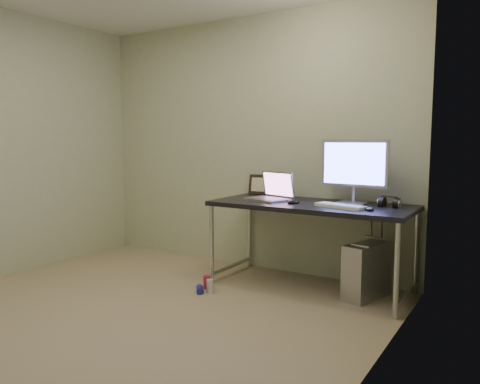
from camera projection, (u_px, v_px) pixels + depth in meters
name	position (u px, v px, depth m)	size (l,w,h in m)	color
floor	(122.00, 319.00, 3.39)	(3.50, 3.50, 0.00)	tan
wall_back	(247.00, 144.00, 4.72)	(3.50, 0.02, 2.50)	beige
wall_right	(366.00, 148.00, 2.33)	(0.02, 3.50, 2.50)	beige
desk	(311.00, 212.00, 4.02)	(1.70, 0.75, 0.75)	black
tower_computer	(366.00, 271.00, 3.81)	(0.30, 0.47, 0.48)	#AAAAAE
cable_a	(372.00, 242.00, 4.09)	(0.01, 0.01, 0.70)	black
cable_b	(382.00, 246.00, 4.03)	(0.01, 0.01, 0.72)	black
can_red	(207.00, 282.00, 4.06)	(0.06, 0.06, 0.12)	#D12649
can_white	(210.00, 286.00, 3.96)	(0.06, 0.06, 0.11)	silver
can_blue	(200.00, 289.00, 3.96)	(0.06, 0.06, 0.11)	#1B24A1
laptop	(271.00, 193.00, 4.21)	(0.44, 0.39, 0.25)	#BAB9C1
monitor	(354.00, 166.00, 3.95)	(0.58, 0.18, 0.54)	#BAB9C1
keyboard	(340.00, 206.00, 3.75)	(0.42, 0.14, 0.03)	white
mouse_right	(370.00, 208.00, 3.59)	(0.06, 0.10, 0.03)	black
mouse_left	(293.00, 201.00, 3.99)	(0.08, 0.12, 0.04)	black
headphones	(389.00, 203.00, 3.77)	(0.17, 0.11, 0.11)	black
picture_frame	(261.00, 185.00, 4.64)	(0.25, 0.03, 0.20)	black
webcam	(284.00, 187.00, 4.43)	(0.05, 0.04, 0.13)	silver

